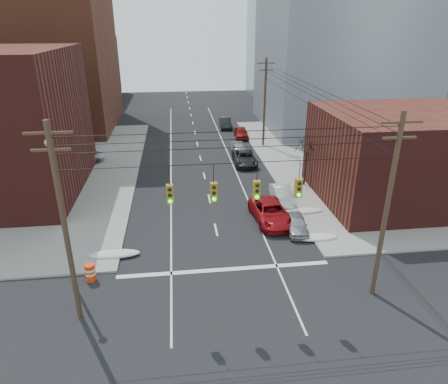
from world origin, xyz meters
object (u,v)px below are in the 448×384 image
object	(u,v)px
parked_car_c	(245,158)
construction_barrel	(90,272)
parked_car_b	(282,196)
lot_car_a	(38,195)
parked_car_f	(225,123)
red_pickup	(271,212)
lot_car_b	(82,156)
parked_car_d	(240,151)
parked_car_e	(241,133)
parked_car_a	(297,224)
lot_car_d	(42,168)

from	to	relation	value
parked_car_c	construction_barrel	distance (m)	24.73
parked_car_b	parked_car_c	size ratio (longest dim) A/B	0.83
lot_car_a	parked_car_f	bearing A→B (deg)	-16.32
parked_car_f	parked_car_b	bearing A→B (deg)	-85.01
red_pickup	lot_car_a	world-z (taller)	red_pickup
lot_car_a	lot_car_b	bearing A→B (deg)	13.30
red_pickup	construction_barrel	bearing A→B (deg)	-156.91
parked_car_d	parked_car_f	distance (m)	14.01
parked_car_d	parked_car_e	bearing A→B (deg)	77.34
parked_car_b	parked_car_e	size ratio (longest dim) A/B	1.00
parked_car_f	lot_car_a	world-z (taller)	parked_car_f
parked_car_c	lot_car_b	bearing A→B (deg)	173.36
parked_car_d	lot_car_b	xyz separation A→B (m)	(-18.40, -0.55, 0.23)
parked_car_f	lot_car_b	size ratio (longest dim) A/B	0.92
parked_car_f	construction_barrel	size ratio (longest dim) A/B	4.07
parked_car_f	parked_car_a	bearing A→B (deg)	-85.90
lot_car_b	lot_car_d	size ratio (longest dim) A/B	1.33
lot_car_a	construction_barrel	xyz separation A→B (m)	(6.75, -12.46, -0.23)
parked_car_f	parked_car_e	bearing A→B (deg)	-74.05
parked_car_b	lot_car_d	distance (m)	25.47
parked_car_b	parked_car_f	world-z (taller)	parked_car_f
parked_car_d	lot_car_a	world-z (taller)	lot_car_a
red_pickup	parked_car_a	distance (m)	2.52
parked_car_c	lot_car_a	bearing A→B (deg)	-156.21
parked_car_e	parked_car_f	xyz separation A→B (m)	(-1.51, 5.97, 0.02)
parked_car_d	parked_car_c	bearing A→B (deg)	-90.48
parked_car_f	lot_car_b	world-z (taller)	lot_car_b
lot_car_d	construction_barrel	xyz separation A→B (m)	(8.49, -19.97, -0.21)
red_pickup	parked_car_a	size ratio (longest dim) A/B	1.52
parked_car_b	lot_car_a	size ratio (longest dim) A/B	1.09
parked_car_a	parked_car_e	world-z (taller)	parked_car_e
parked_car_d	lot_car_a	size ratio (longest dim) A/B	1.06
parked_car_f	construction_barrel	bearing A→B (deg)	-107.60
parked_car_c	lot_car_b	distance (m)	18.67
red_pickup	parked_car_d	bearing A→B (deg)	85.64
parked_car_a	construction_barrel	world-z (taller)	parked_car_a
lot_car_d	parked_car_e	bearing A→B (deg)	-65.23
parked_car_f	lot_car_b	xyz separation A→B (m)	(-18.40, -14.56, 0.09)
parked_car_c	parked_car_d	bearing A→B (deg)	92.83
parked_car_e	parked_car_f	world-z (taller)	parked_car_f
parked_car_f	red_pickup	bearing A→B (deg)	-88.73
parked_car_c	parked_car_e	distance (m)	11.27
lot_car_a	construction_barrel	world-z (taller)	lot_car_a
parked_car_e	construction_barrel	world-z (taller)	parked_car_e
parked_car_d	lot_car_d	world-z (taller)	lot_car_d
parked_car_d	construction_barrel	xyz separation A→B (m)	(-13.30, -23.93, -0.04)
parked_car_c	parked_car_f	world-z (taller)	parked_car_f
parked_car_d	parked_car_e	size ratio (longest dim) A/B	0.98
parked_car_a	lot_car_d	size ratio (longest dim) A/B	0.98
lot_car_a	parked_car_a	bearing A→B (deg)	-88.18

